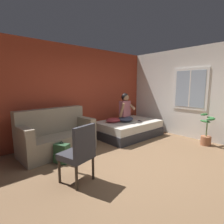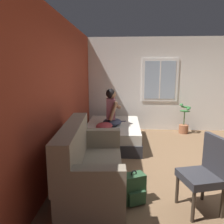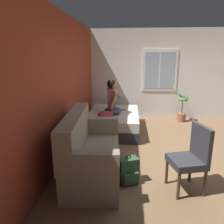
{
  "view_description": "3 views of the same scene",
  "coord_description": "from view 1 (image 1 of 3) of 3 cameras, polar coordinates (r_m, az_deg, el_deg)",
  "views": [
    {
      "loc": [
        -2.57,
        -2.01,
        1.6
      ],
      "look_at": [
        0.7,
        1.72,
        0.83
      ],
      "focal_mm": 28.0,
      "sensor_mm": 36.0,
      "label": 1
    },
    {
      "loc": [
        -3.81,
        1.39,
        1.79
      ],
      "look_at": [
        0.27,
        1.65,
        0.99
      ],
      "focal_mm": 35.0,
      "sensor_mm": 36.0,
      "label": 2
    },
    {
      "loc": [
        -4.14,
        1.26,
        1.93
      ],
      "look_at": [
        0.33,
        1.64,
        0.76
      ],
      "focal_mm": 35.0,
      "sensor_mm": 36.0,
      "label": 3
    }
  ],
  "objects": [
    {
      "name": "wall_back_accent",
      "position": [
        5.26,
        -12.06,
        5.88
      ],
      "size": [
        10.32,
        0.16,
        2.7
      ],
      "primitive_type": "cube",
      "color": "#993823",
      "rests_on": "ground"
    },
    {
      "name": "backpack",
      "position": [
        3.86,
        -16.09,
        -12.94
      ],
      "size": [
        0.32,
        0.35,
        0.46
      ],
      "color": "#2D5133",
      "rests_on": "ground"
    },
    {
      "name": "couch",
      "position": [
        4.42,
        -17.71,
        -7.46
      ],
      "size": [
        1.75,
        0.94,
        1.04
      ],
      "color": "gray",
      "rests_on": "ground"
    },
    {
      "name": "side_chair",
      "position": [
        2.95,
        -10.71,
        -12.58
      ],
      "size": [
        0.56,
        0.56,
        0.98
      ],
      "color": "#382D23",
      "rests_on": "ground"
    },
    {
      "name": "potted_plant",
      "position": [
        5.34,
        28.43,
        -6.35
      ],
      "size": [
        0.39,
        0.37,
        0.85
      ],
      "color": "#995B3D",
      "rests_on": "ground"
    },
    {
      "name": "cell_phone",
      "position": [
        5.56,
        9.1,
        -2.89
      ],
      "size": [
        0.08,
        0.15,
        0.01
      ],
      "primitive_type": "cube",
      "rotation": [
        0.0,
        0.0,
        3.25
      ],
      "color": "black",
      "rests_on": "bed"
    },
    {
      "name": "ground_plane",
      "position": [
        3.63,
        10.03,
        -17.48
      ],
      "size": [
        40.0,
        40.0,
        0.0
      ],
      "primitive_type": "plane",
      "color": "brown"
    },
    {
      "name": "person_seated",
      "position": [
        5.39,
        4.36,
        0.61
      ],
      "size": [
        0.56,
        0.49,
        0.88
      ],
      "color": "#383D51",
      "rests_on": "bed"
    },
    {
      "name": "throw_pillow",
      "position": [
        5.29,
        0.48,
        -2.66
      ],
      "size": [
        0.55,
        0.46,
        0.14
      ],
      "primitive_type": "ellipsoid",
      "rotation": [
        0.0,
        0.0,
        -0.23
      ],
      "color": "#993338",
      "rests_on": "bed"
    },
    {
      "name": "bed",
      "position": [
        5.57,
        5.36,
        -5.42
      ],
      "size": [
        1.96,
        1.32,
        0.48
      ],
      "color": "#2D2D33",
      "rests_on": "ground"
    },
    {
      "name": "wall_side_with_window",
      "position": [
        5.68,
        28.03,
        5.26
      ],
      "size": [
        0.19,
        6.39,
        2.7
      ],
      "color": "silver",
      "rests_on": "ground"
    }
  ]
}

